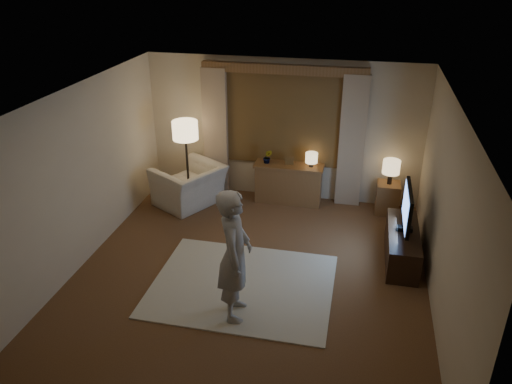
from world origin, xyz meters
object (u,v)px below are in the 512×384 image
(sideboard, at_px, (288,184))
(person, at_px, (235,255))
(armchair, at_px, (189,186))
(tv_stand, at_px, (402,245))
(side_table, at_px, (387,198))

(sideboard, bearing_deg, person, -92.50)
(armchair, height_order, tv_stand, armchair)
(sideboard, height_order, armchair, armchair)
(armchair, relative_size, person, 0.64)
(sideboard, xyz_separation_m, armchair, (-1.76, -0.49, 0.02))
(sideboard, bearing_deg, tv_stand, -38.50)
(sideboard, relative_size, armchair, 1.06)
(tv_stand, bearing_deg, person, -140.12)
(sideboard, xyz_separation_m, tv_stand, (1.98, -1.58, -0.10))
(person, bearing_deg, side_table, -38.97)
(armchair, bearing_deg, sideboard, 134.98)
(sideboard, distance_m, armchair, 1.83)
(tv_stand, height_order, person, person)
(armchair, xyz_separation_m, side_table, (3.55, 0.44, -0.09))
(tv_stand, bearing_deg, side_table, 97.15)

